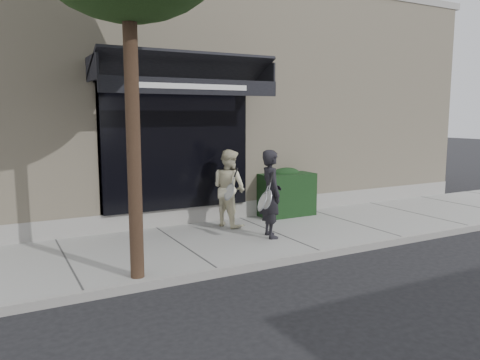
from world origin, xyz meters
TOP-DOWN VIEW (x-y plane):
  - ground at (0.00, 0.00)m, footprint 80.00×80.00m
  - sidewalk at (0.00, 0.00)m, footprint 20.00×3.00m
  - curb at (0.00, -1.55)m, footprint 20.00×0.10m
  - building_facade at (-0.01, 4.96)m, footprint 14.30×8.04m
  - hedge at (1.10, 1.25)m, footprint 1.30×0.70m
  - pedestrian_front at (-0.27, -0.28)m, footprint 0.73×0.80m
  - pedestrian_back at (-0.57, 0.92)m, footprint 0.83×0.98m

SIDE VIEW (x-z plane):
  - ground at x=0.00m, z-range 0.00..0.00m
  - sidewalk at x=0.00m, z-range 0.00..0.12m
  - curb at x=0.00m, z-range 0.00..0.14m
  - hedge at x=1.10m, z-range 0.09..1.23m
  - pedestrian_back at x=-0.57m, z-range 0.12..1.76m
  - pedestrian_front at x=-0.27m, z-range 0.12..1.82m
  - building_facade at x=-0.01m, z-range -0.08..5.56m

